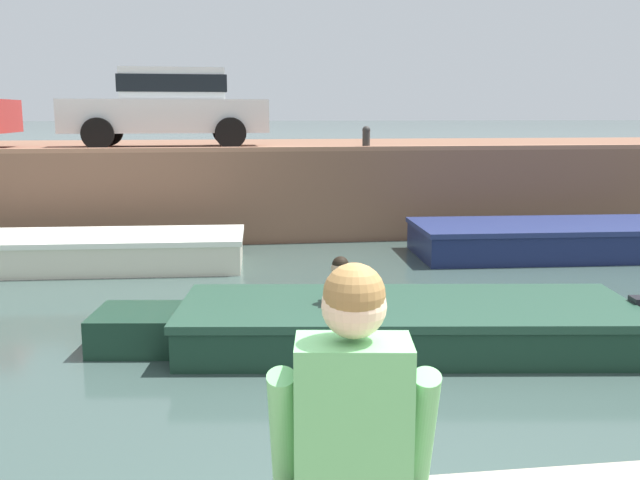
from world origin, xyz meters
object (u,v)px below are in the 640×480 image
motorboat_passing (385,324)px  boat_moored_west_cream (72,252)px  boat_moored_central_navy (571,239)px  car_left_inner_white (169,105)px  person_seated_left (352,441)px  mooring_bollard_mid (366,137)px

motorboat_passing → boat_moored_west_cream: bearing=132.4°
boat_moored_west_cream → motorboat_passing: (3.95, -4.31, -0.03)m
boat_moored_central_navy → motorboat_passing: motorboat_passing is taller
motorboat_passing → car_left_inner_white: (-2.65, 7.89, 2.29)m
boat_moored_central_navy → person_seated_left: size_ratio=6.00×
boat_moored_central_navy → person_seated_left: person_seated_left is taller
motorboat_passing → mooring_bollard_mid: (1.03, 6.20, 1.68)m
car_left_inner_white → mooring_bollard_mid: bearing=-24.7°
boat_moored_central_navy → person_seated_left: bearing=-120.9°
boat_moored_central_navy → car_left_inner_white: (-6.83, 3.64, 2.25)m
boat_moored_central_navy → mooring_bollard_mid: (-3.14, 1.95, 1.65)m
boat_moored_west_cream → boat_moored_central_navy: (8.12, -0.07, 0.01)m
boat_moored_west_cream → mooring_bollard_mid: 5.58m
motorboat_passing → car_left_inner_white: bearing=108.6°
boat_moored_central_navy → motorboat_passing: bearing=-134.5°
mooring_bollard_mid → person_seated_left: size_ratio=0.46×
boat_moored_central_navy → person_seated_left: (-5.40, -9.01, 1.06)m
boat_moored_central_navy → boat_moored_west_cream: bearing=179.5°
boat_moored_west_cream → person_seated_left: (2.72, -9.07, 1.07)m
boat_moored_west_cream → motorboat_passing: size_ratio=1.02×
boat_moored_west_cream → mooring_bollard_mid: (4.98, 1.88, 1.66)m
boat_moored_central_navy → mooring_bollard_mid: size_ratio=13.01×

